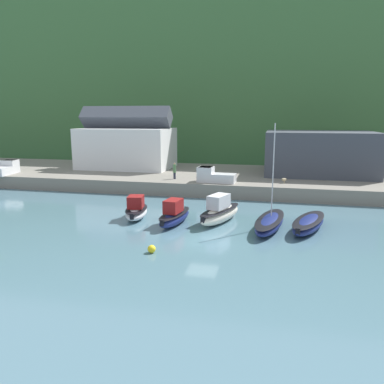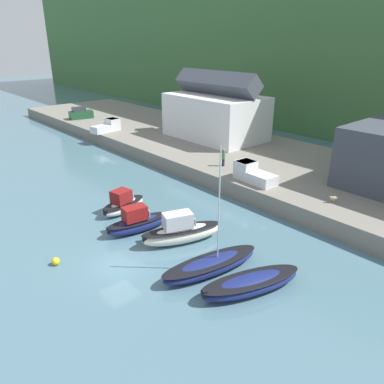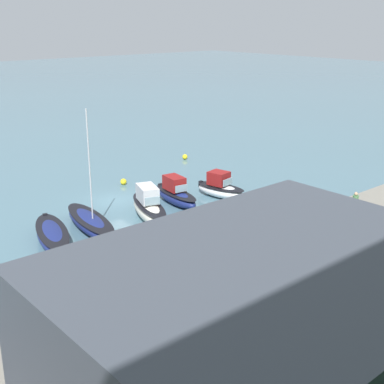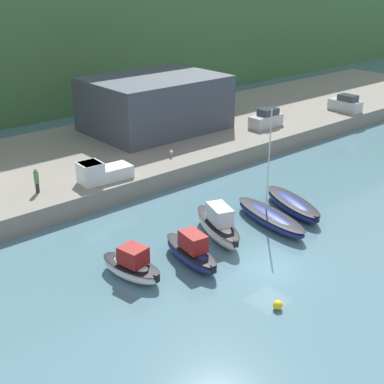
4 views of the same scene
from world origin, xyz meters
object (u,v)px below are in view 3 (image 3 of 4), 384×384
at_px(moored_boat_0, 220,188).
at_px(mooring_buoy_0, 123,182).
at_px(moored_boat_3, 90,222).
at_px(person_on_quay, 355,206).
at_px(moored_boat_4, 52,235).
at_px(pickup_truck_1, 291,224).
at_px(moored_boat_1, 176,194).
at_px(mooring_buoy_1, 185,157).
at_px(moored_boat_2, 149,208).
at_px(dog_on_quay, 203,274).

distance_m(moored_boat_0, mooring_buoy_0, 9.85).
relative_size(moored_boat_0, moored_boat_3, 0.55).
bearing_deg(moored_boat_0, person_on_quay, 78.97).
xyz_separation_m(moored_boat_4, pickup_truck_1, (-10.73, 12.72, 1.94)).
bearing_deg(pickup_truck_1, moored_boat_1, 178.00).
bearing_deg(person_on_quay, moored_boat_3, -48.45).
bearing_deg(person_on_quay, pickup_truck_1, -12.86).
bearing_deg(moored_boat_1, moored_boat_4, 12.23).
distance_m(moored_boat_3, mooring_buoy_1, 22.26).
bearing_deg(moored_boat_0, moored_boat_1, -25.96).
xyz_separation_m(moored_boat_3, pickup_truck_1, (-7.38, 13.18, 1.94)).
xyz_separation_m(moored_boat_2, person_on_quay, (-8.11, 13.28, 1.82)).
bearing_deg(moored_boat_4, mooring_buoy_1, -133.66).
height_order(moored_boat_3, mooring_buoy_0, moored_boat_3).
xyz_separation_m(moored_boat_2, mooring_buoy_0, (-3.66, -9.13, -0.70)).
bearing_deg(moored_boat_3, moored_boat_1, -167.58).
relative_size(moored_boat_0, moored_boat_1, 0.85).
bearing_deg(mooring_buoy_1, mooring_buoy_0, 18.31).
xyz_separation_m(moored_boat_0, moored_boat_4, (16.24, -0.26, -0.23)).
bearing_deg(moored_boat_3, mooring_buoy_0, -126.63).
xyz_separation_m(moored_boat_0, moored_boat_3, (12.88, -0.72, -0.22)).
bearing_deg(moored_boat_0, pickup_truck_1, 55.60).
distance_m(moored_boat_1, mooring_buoy_1, 15.19).
height_order(moored_boat_2, moored_boat_3, moored_boat_3).
distance_m(moored_boat_3, moored_boat_4, 3.38).
relative_size(moored_boat_0, mooring_buoy_0, 8.57).
xyz_separation_m(moored_boat_0, person_on_quay, (0.11, 13.69, 2.00)).
relative_size(moored_boat_2, person_on_quay, 3.28).
bearing_deg(mooring_buoy_1, moored_boat_4, 28.18).
xyz_separation_m(moored_boat_4, dog_on_quay, (-1.99, 13.82, 1.58)).
relative_size(moored_boat_4, person_on_quay, 3.57).
relative_size(moored_boat_1, pickup_truck_1, 1.24).
distance_m(person_on_quay, mooring_buoy_1, 26.81).
distance_m(pickup_truck_1, mooring_buoy_1, 27.42).
bearing_deg(moored_boat_0, dog_on_quay, 33.01).
height_order(moored_boat_3, dog_on_quay, moored_boat_3).
distance_m(moored_boat_3, pickup_truck_1, 15.23).
bearing_deg(dog_on_quay, moored_boat_0, 85.38).
bearing_deg(moored_boat_4, pickup_truck_1, 148.30).
bearing_deg(person_on_quay, dog_on_quay, -0.55).
height_order(person_on_quay, dog_on_quay, person_on_quay).
distance_m(moored_boat_4, mooring_buoy_1, 25.40).
height_order(moored_boat_2, moored_boat_4, moored_boat_2).
xyz_separation_m(moored_boat_0, pickup_truck_1, (5.50, 12.46, 1.72)).
bearing_deg(moored_boat_3, person_on_quay, 141.10).
relative_size(moored_boat_1, moored_boat_2, 0.86).
bearing_deg(dog_on_quay, moored_boat_3, 126.36).
bearing_deg(moored_boat_2, person_on_quay, 141.18).
xyz_separation_m(moored_boat_0, moored_boat_1, (4.20, -1.16, 0.04)).
height_order(pickup_truck_1, person_on_quay, person_on_quay).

